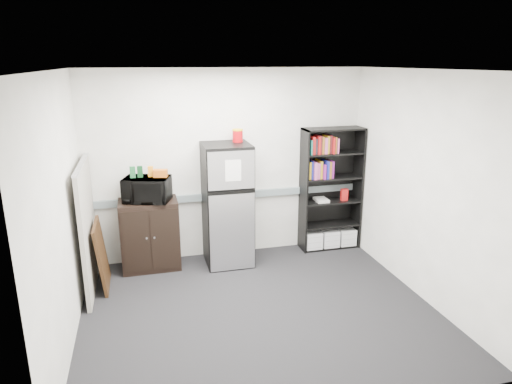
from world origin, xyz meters
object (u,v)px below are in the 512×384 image
cabinet (150,235)px  refrigerator (227,205)px  bookshelf (331,190)px  microwave (147,189)px  cubicle_partition (88,228)px

cabinet → refrigerator: size_ratio=0.57×
bookshelf → cabinet: bookshelf is taller
bookshelf → cabinet: bearing=-178.6°
bookshelf → microwave: 2.70m
bookshelf → microwave: bookshelf is taller
bookshelf → microwave: size_ratio=3.13×
cabinet → microwave: 0.65m
cubicle_partition → refrigerator: bearing=10.6°
bookshelf → cabinet: size_ratio=1.90×
refrigerator → microwave: bearing=176.8°
refrigerator → cubicle_partition: bearing=-169.2°
cubicle_partition → microwave: 0.91m
bookshelf → refrigerator: bookshelf is taller
cabinet → cubicle_partition: bearing=-150.5°
cabinet → microwave: microwave is taller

